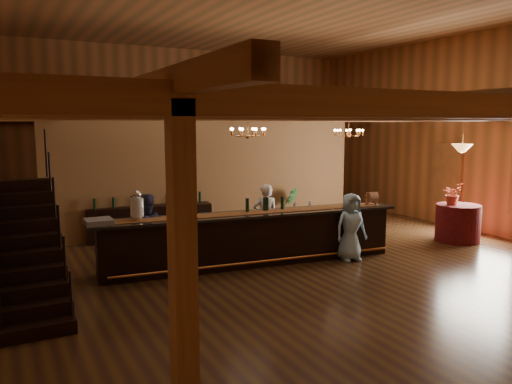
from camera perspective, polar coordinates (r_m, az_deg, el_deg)
name	(u,v)px	position (r m, az deg, el deg)	size (l,w,h in m)	color
floor	(293,257)	(11.45, 4.23, -7.42)	(14.00, 14.00, 0.00)	#442C14
ceiling	(295,5)	(11.33, 4.52, 20.53)	(14.00, 14.00, 0.00)	#AB6B3E
wall_back	(186,131)	(17.39, -7.98, 6.90)	(12.00, 0.10, 5.50)	#AB683A
wall_right	(480,133)	(15.10, 24.22, 6.17)	(0.10, 14.00, 5.50)	#AB683A
beam_grid	(282,113)	(11.48, 3.04, 8.99)	(11.90, 13.90, 0.39)	#9E6735
support_posts	(306,190)	(10.72, 5.72, 0.25)	(9.20, 10.20, 3.20)	#9E6735
partition_wall	(212,176)	(14.02, -5.01, 1.83)	(9.00, 0.18, 3.10)	brown
window_right_back	(447,173)	(15.77, 21.02, 2.00)	(0.12, 1.05, 1.75)	white
staircase	(30,249)	(8.88, -24.45, -5.93)	(1.00, 2.80, 2.00)	black
backroom_boxes	(195,202)	(16.07, -7.02, -1.11)	(4.10, 0.60, 1.10)	black
tasting_bar	(252,238)	(10.73, -0.46, -5.30)	(6.76, 1.53, 1.13)	black
beverage_dispenser	(137,206)	(10.03, -13.45, -1.57)	(0.26, 0.26, 0.60)	silver
glass_rack_tray	(99,222)	(9.89, -17.55, -3.24)	(0.50, 0.50, 0.10)	gray
raffle_drum	(372,198)	(11.94, 13.08, -0.62)	(0.34, 0.24, 0.30)	brown
bar_bottle_0	(247,205)	(10.70, -1.00, -1.52)	(0.07, 0.07, 0.30)	black
bar_bottle_1	(265,204)	(10.84, 1.00, -1.39)	(0.07, 0.07, 0.30)	black
bar_bottle_2	(267,204)	(10.86, 1.25, -1.38)	(0.07, 0.07, 0.30)	black
bar_bottle_3	(282,203)	(11.01, 3.02, -1.26)	(0.07, 0.07, 0.30)	black
backbar_shelf	(150,222)	(13.33, -11.97, -3.42)	(3.17, 0.50, 0.89)	black
round_table	(458,223)	(13.82, 22.07, -3.30)	(1.10, 1.10, 0.95)	#3D030E
chandelier_left	(248,132)	(11.03, -0.95, 6.92)	(0.80, 0.80, 0.52)	#C27435
chandelier_right	(349,132)	(14.18, 10.53, 6.73)	(0.80, 0.80, 0.59)	#C27435
pendant_lamp	(462,148)	(13.60, 22.48, 4.69)	(0.52, 0.52, 0.90)	#C27435
bartender	(266,218)	(11.72, 1.10, -2.98)	(0.59, 0.39, 1.62)	white
staff_second	(146,232)	(10.53, -12.49, -4.50)	(0.77, 0.60, 1.58)	#28273F
guest	(351,227)	(11.18, 10.78, -3.95)	(0.73, 0.48, 1.50)	#9BCEF0
floor_plant	(289,206)	(14.89, 3.76, -1.62)	(0.63, 0.50, 1.14)	#2B5E2E
table_flowers	(452,194)	(13.68, 21.52, -0.17)	(0.51, 0.44, 0.56)	#B13E27
table_vase	(452,198)	(13.70, 21.48, -0.65)	(0.17, 0.17, 0.33)	#C27435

